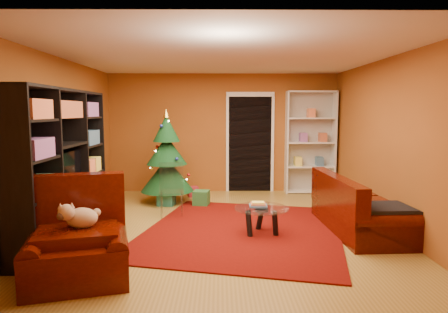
{
  "coord_description": "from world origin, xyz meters",
  "views": [
    {
      "loc": [
        -0.07,
        -6.06,
        1.79
      ],
      "look_at": [
        0.0,
        0.4,
        1.05
      ],
      "focal_mm": 32.0,
      "sensor_mm": 36.0,
      "label": 1
    }
  ],
  "objects_px": {
    "media_unit": "(63,164)",
    "acrylic_chair": "(171,192)",
    "gift_box_teal": "(166,197)",
    "christmas_tree": "(167,157)",
    "dog": "(82,218)",
    "sofa": "(360,203)",
    "gift_box_red": "(193,191)",
    "white_bookshelf": "(310,142)",
    "gift_box_green": "(201,198)",
    "armchair": "(77,239)",
    "coffee_table": "(261,221)",
    "rug": "(243,230)"
  },
  "relations": [
    {
      "from": "media_unit",
      "to": "acrylic_chair",
      "type": "height_order",
      "value": "media_unit"
    },
    {
      "from": "gift_box_teal",
      "to": "christmas_tree",
      "type": "bearing_deg",
      "value": 92.76
    },
    {
      "from": "dog",
      "to": "sofa",
      "type": "relative_size",
      "value": 0.2
    },
    {
      "from": "gift_box_red",
      "to": "media_unit",
      "type": "bearing_deg",
      "value": -121.3
    },
    {
      "from": "gift_box_teal",
      "to": "gift_box_red",
      "type": "distance_m",
      "value": 0.91
    },
    {
      "from": "sofa",
      "to": "white_bookshelf",
      "type": "bearing_deg",
      "value": -0.19
    },
    {
      "from": "dog",
      "to": "white_bookshelf",
      "type": "bearing_deg",
      "value": 36.95
    },
    {
      "from": "media_unit",
      "to": "sofa",
      "type": "height_order",
      "value": "media_unit"
    },
    {
      "from": "christmas_tree",
      "to": "gift_box_green",
      "type": "distance_m",
      "value": 1.06
    },
    {
      "from": "armchair",
      "to": "dog",
      "type": "height_order",
      "value": "armchair"
    },
    {
      "from": "gift_box_green",
      "to": "coffee_table",
      "type": "distance_m",
      "value": 2.04
    },
    {
      "from": "christmas_tree",
      "to": "gift_box_red",
      "type": "relative_size",
      "value": 8.96
    },
    {
      "from": "armchair",
      "to": "sofa",
      "type": "relative_size",
      "value": 0.56
    },
    {
      "from": "armchair",
      "to": "acrylic_chair",
      "type": "bearing_deg",
      "value": 59.86
    },
    {
      "from": "armchair",
      "to": "coffee_table",
      "type": "height_order",
      "value": "armchair"
    },
    {
      "from": "white_bookshelf",
      "to": "sofa",
      "type": "relative_size",
      "value": 1.15
    },
    {
      "from": "gift_box_green",
      "to": "dog",
      "type": "relative_size",
      "value": 0.71
    },
    {
      "from": "gift_box_red",
      "to": "armchair",
      "type": "height_order",
      "value": "armchair"
    },
    {
      "from": "dog",
      "to": "sofa",
      "type": "height_order",
      "value": "sofa"
    },
    {
      "from": "white_bookshelf",
      "to": "armchair",
      "type": "bearing_deg",
      "value": -126.88
    },
    {
      "from": "rug",
      "to": "sofa",
      "type": "relative_size",
      "value": 1.67
    },
    {
      "from": "armchair",
      "to": "sofa",
      "type": "bearing_deg",
      "value": 9.74
    },
    {
      "from": "sofa",
      "to": "media_unit",
      "type": "bearing_deg",
      "value": 90.67
    },
    {
      "from": "gift_box_teal",
      "to": "acrylic_chair",
      "type": "relative_size",
      "value": 0.37
    },
    {
      "from": "sofa",
      "to": "rug",
      "type": "bearing_deg",
      "value": 87.22
    },
    {
      "from": "gift_box_teal",
      "to": "armchair",
      "type": "relative_size",
      "value": 0.27
    },
    {
      "from": "sofa",
      "to": "armchair",
      "type": "bearing_deg",
      "value": 112.37
    },
    {
      "from": "dog",
      "to": "acrylic_chair",
      "type": "xyz_separation_m",
      "value": [
        0.65,
        2.52,
        -0.24
      ]
    },
    {
      "from": "acrylic_chair",
      "to": "rug",
      "type": "bearing_deg",
      "value": -43.81
    },
    {
      "from": "dog",
      "to": "coffee_table",
      "type": "bearing_deg",
      "value": 19.46
    },
    {
      "from": "gift_box_red",
      "to": "christmas_tree",
      "type": "bearing_deg",
      "value": -131.7
    },
    {
      "from": "rug",
      "to": "white_bookshelf",
      "type": "bearing_deg",
      "value": 60.07
    },
    {
      "from": "rug",
      "to": "gift_box_teal",
      "type": "distance_m",
      "value": 2.16
    },
    {
      "from": "dog",
      "to": "gift_box_green",
      "type": "bearing_deg",
      "value": 55.63
    },
    {
      "from": "rug",
      "to": "coffee_table",
      "type": "relative_size",
      "value": 4.21
    },
    {
      "from": "rug",
      "to": "white_bookshelf",
      "type": "relative_size",
      "value": 1.45
    },
    {
      "from": "armchair",
      "to": "sofa",
      "type": "xyz_separation_m",
      "value": [
        3.61,
        1.68,
        -0.01
      ]
    },
    {
      "from": "dog",
      "to": "coffee_table",
      "type": "xyz_separation_m",
      "value": [
        2.09,
        1.44,
        -0.44
      ]
    },
    {
      "from": "rug",
      "to": "white_bookshelf",
      "type": "height_order",
      "value": "white_bookshelf"
    },
    {
      "from": "gift_box_red",
      "to": "dog",
      "type": "relative_size",
      "value": 0.51
    },
    {
      "from": "white_bookshelf",
      "to": "acrylic_chair",
      "type": "distance_m",
      "value": 3.47
    },
    {
      "from": "christmas_tree",
      "to": "gift_box_red",
      "type": "height_order",
      "value": "christmas_tree"
    },
    {
      "from": "gift_box_red",
      "to": "white_bookshelf",
      "type": "height_order",
      "value": "white_bookshelf"
    },
    {
      "from": "gift_box_teal",
      "to": "gift_box_green",
      "type": "distance_m",
      "value": 0.67
    },
    {
      "from": "gift_box_red",
      "to": "acrylic_chair",
      "type": "height_order",
      "value": "acrylic_chair"
    },
    {
      "from": "sofa",
      "to": "acrylic_chair",
      "type": "height_order",
      "value": "sofa"
    },
    {
      "from": "christmas_tree",
      "to": "gift_box_teal",
      "type": "relative_size",
      "value": 6.16
    },
    {
      "from": "gift_box_green",
      "to": "gift_box_red",
      "type": "height_order",
      "value": "gift_box_green"
    },
    {
      "from": "gift_box_green",
      "to": "acrylic_chair",
      "type": "height_order",
      "value": "acrylic_chair"
    },
    {
      "from": "rug",
      "to": "gift_box_teal",
      "type": "bearing_deg",
      "value": 129.41
    }
  ]
}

